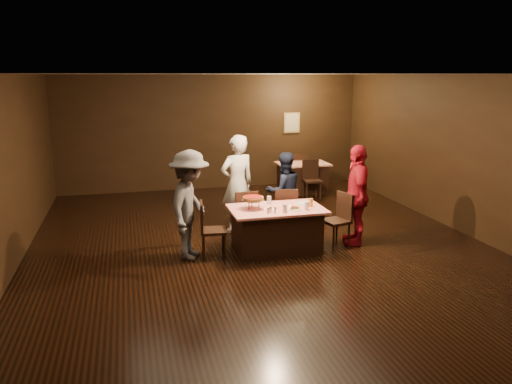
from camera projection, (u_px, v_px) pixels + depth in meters
The scene contains 23 objects.
room at pixel (262, 127), 8.34m from camera, with size 10.00×10.04×3.02m.
main_table at pixel (276, 230), 8.60m from camera, with size 1.60×1.00×0.77m, color red.
back_table at pixel (302, 178), 12.92m from camera, with size 1.30×0.90×0.77m, color red.
chair_far_left at pixel (244, 215), 9.19m from camera, with size 0.42×0.42×0.95m, color black.
chair_far_right at pixel (285, 212), 9.38m from camera, with size 0.42×0.42×0.95m, color black.
chair_end_left at pixel (213, 229), 8.31m from camera, with size 0.42×0.42×0.95m, color black.
chair_end_right at pixel (336, 220), 8.85m from camera, with size 0.42×0.42×0.95m, color black.
chair_back_near at pixel (312, 180), 12.24m from camera, with size 0.42×0.42×0.95m, color black.
chair_back_far at pixel (295, 170), 13.46m from camera, with size 0.42×0.42×0.95m, color black.
diner_white_jacket at pixel (237, 184), 9.56m from camera, with size 0.69×0.45×1.89m, color silver.
diner_navy_hoodie at pixel (284, 191), 9.75m from camera, with size 0.75×0.58×1.53m, color #151B31.
diner_grey_knit at pixel (190, 205), 8.17m from camera, with size 1.17×0.67×1.82m, color #545458.
diner_red_shirt at pixel (357, 195), 8.88m from camera, with size 1.06×0.44×1.80m, color #AB1123.
pizza_stand at pixel (253, 198), 8.42m from camera, with size 0.38×0.38×0.22m.
plate_with_slice at pixel (294, 208), 8.40m from camera, with size 0.25×0.25×0.06m.
plate_empty at pixel (304, 203), 8.79m from camera, with size 0.25×0.25×0.01m, color white.
glass_front_left at pixel (285, 208), 8.23m from camera, with size 0.08×0.08×0.14m, color silver.
glass_front_right at pixel (307, 206), 8.37m from camera, with size 0.08×0.08×0.14m, color silver.
glass_amber at pixel (311, 203), 8.60m from camera, with size 0.08×0.08×0.14m, color #BF7F26.
glass_back at pixel (269, 200), 8.77m from camera, with size 0.08×0.08×0.14m, color silver.
condiments at pixel (271, 210), 8.19m from camera, with size 0.17×0.10×0.09m.
napkin_center at pixel (293, 207), 8.59m from camera, with size 0.16×0.16×0.01m, color white.
napkin_left at pixel (269, 209), 8.43m from camera, with size 0.16×0.16×0.01m, color white.
Camera 1 is at (-2.20, -8.07, 2.99)m, focal length 35.00 mm.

